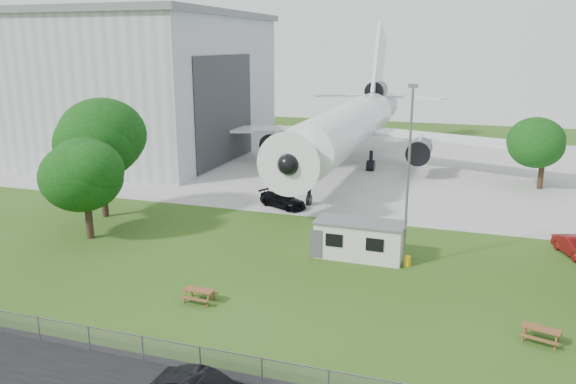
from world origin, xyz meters
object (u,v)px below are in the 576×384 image
(site_cabin, at_px, (360,239))
(picnic_east, at_px, (540,342))
(picnic_west, at_px, (200,301))
(airliner, at_px, (350,124))
(hangar, at_px, (93,83))

(site_cabin, distance_m, picnic_east, 14.00)
(site_cabin, height_order, picnic_west, site_cabin)
(airliner, distance_m, picnic_west, 39.18)
(site_cabin, relative_size, picnic_east, 3.76)
(hangar, relative_size, picnic_west, 23.89)
(airliner, relative_size, picnic_west, 26.52)
(hangar, distance_m, site_cabin, 52.55)
(airliner, bearing_deg, site_cabin, -76.33)
(hangar, relative_size, airliner, 0.90)
(picnic_west, bearing_deg, hangar, 135.32)
(airliner, height_order, site_cabin, airliner)
(picnic_west, distance_m, picnic_east, 18.42)
(picnic_west, relative_size, picnic_east, 1.00)
(hangar, bearing_deg, site_cabin, -34.07)
(hangar, bearing_deg, airliner, -0.22)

